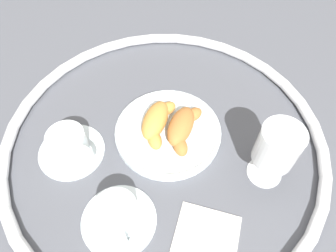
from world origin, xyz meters
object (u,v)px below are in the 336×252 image
juice_glass_left (277,148)px  folded_napkin (206,239)px  coffee_cup_far (69,145)px  croissant_large (157,121)px  pastry_plate (168,131)px  croissant_small (182,127)px  coffee_cup_near (118,216)px

juice_glass_left → folded_napkin: bearing=-38.7°
coffee_cup_far → folded_napkin: coffee_cup_far is taller
croissant_large → coffee_cup_far: bearing=-68.1°
pastry_plate → folded_napkin: size_ratio=2.06×
croissant_small → folded_napkin: bearing=15.1°
pastry_plate → folded_napkin: bearing=21.9°
croissant_small → pastry_plate: bearing=-101.1°
croissant_large → folded_napkin: (0.22, 0.11, -0.04)m
pastry_plate → coffee_cup_near: size_ratio=1.67×
croissant_large → folded_napkin: croissant_large is taller
croissant_large → croissant_small: bearing=79.2°
croissant_large → juice_glass_left: (0.08, 0.22, 0.05)m
pastry_plate → coffee_cup_far: (0.06, -0.19, 0.02)m
coffee_cup_far → folded_napkin: bearing=61.6°
coffee_cup_near → croissant_large: bearing=167.3°
coffee_cup_near → coffee_cup_far: 0.18m
pastry_plate → folded_napkin: 0.23m
pastry_plate → coffee_cup_near: bearing=-19.3°
croissant_large → juice_glass_left: juice_glass_left is taller
croissant_small → folded_napkin: size_ratio=1.21×
pastry_plate → coffee_cup_far: coffee_cup_far is taller
croissant_small → juice_glass_left: 0.19m
juice_glass_left → folded_napkin: juice_glass_left is taller
croissant_small → folded_napkin: 0.22m
croissant_large → croissant_small: size_ratio=1.01×
pastry_plate → juice_glass_left: bearing=69.2°
pastry_plate → croissant_small: bearing=78.9°
coffee_cup_near → coffee_cup_far: bearing=-137.4°
croissant_small → coffee_cup_near: bearing=-27.4°
pastry_plate → juice_glass_left: juice_glass_left is taller
coffee_cup_far → croissant_small: bearing=104.5°
coffee_cup_near → croissant_small: bearing=152.6°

